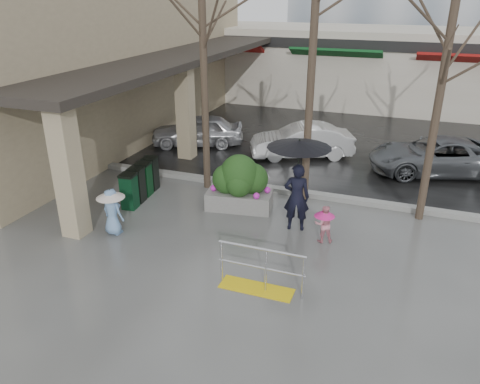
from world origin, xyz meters
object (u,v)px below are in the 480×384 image
Objects in this scene: handrail at (259,274)px; woman at (298,173)px; news_boxes at (140,182)px; car_a at (197,130)px; tree_midwest at (315,17)px; planter at (240,183)px; tree_mideast at (450,37)px; child_blue at (112,208)px; car_b at (302,141)px; car_c at (437,156)px; child_pink at (324,222)px; tree_west at (202,21)px.

handrail is 3.21m from woman.
car_a reaches higher than news_boxes.
tree_midwest reaches higher than planter.
tree_mideast reaches higher than child_blue.
car_b is at bearing 83.23° from planter.
car_c is at bearing 67.65° from handrail.
planter reaches higher than car_b.
child_blue is 0.28× the size of car_c.
car_b is at bearing -89.18° from woman.
news_boxes is at bearing -66.58° from child_blue.
woman is 4.86m from child_blue.
news_boxes is (-4.73, -1.52, -4.70)m from tree_midwest.
woman reaches higher than handrail.
tree_midwest is 5.29m from child_pink.
car_b is (-1.24, 5.79, -0.97)m from woman.
woman reaches higher than car_a.
woman is at bearing -9.59° from news_boxes.
tree_west is 5.81m from child_blue.
news_boxes reaches higher than child_pink.
child_pink is 0.50× the size of planter.
tree_west is at bearing -39.60° from woman.
planter is 0.54× the size of car_a.
handrail is 0.76× the size of woman.
car_a is (-3.71, 5.01, -0.15)m from planter.
car_b reaches higher than child_blue.
planter is at bearing -35.93° from tree_west.
news_boxes is at bearing -169.28° from tree_mideast.
woman is 2.53× the size of child_pink.
handrail is 0.29× the size of tree_mideast.
car_a reaches higher than handrail.
tree_midwest is 6.84m from news_boxes.
child_blue is (-4.36, 1.06, 0.37)m from handrail.
planter is (-4.95, -1.12, -4.08)m from tree_mideast.
tree_mideast reaches higher than child_pink.
handrail is 4.50m from child_blue.
car_a is (-2.16, 3.89, -4.45)m from tree_west.
child_pink is 0.26× the size of car_b.
car_b is at bearing -108.48° from car_c.
handrail is 7.28m from tree_mideast.
planter is at bearing -44.27° from child_pink.
woman is (3.39, -1.83, -3.49)m from tree_west.
tree_mideast is 1.70× the size of car_b.
news_boxes is at bearing -57.97° from car_b.
handrail is 8.85m from car_b.
child_pink is at bearing 141.74° from woman.
car_a is 4.32m from car_b.
woman is at bearing -49.40° from car_c.
car_b is at bearing 50.08° from news_boxes.
woman reaches higher than car_c.
tree_midwest reaches higher than car_b.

